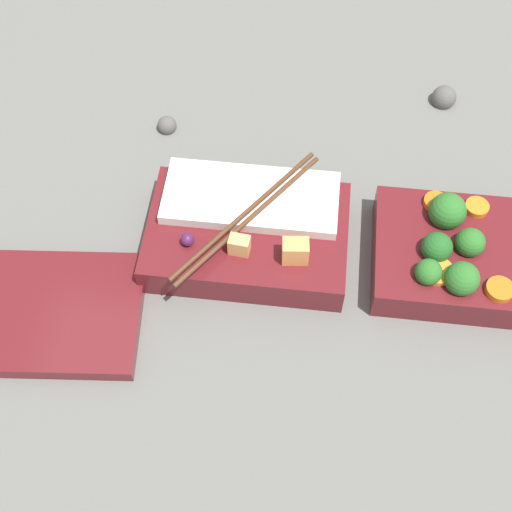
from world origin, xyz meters
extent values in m
plane|color=slate|center=(0.00, 0.00, 0.00)|extent=(3.00, 3.00, 0.00)
cube|color=maroon|center=(-0.13, 0.00, 0.02)|extent=(0.21, 0.14, 0.04)
sphere|color=#236023|center=(-0.08, 0.01, 0.05)|extent=(0.03, 0.03, 0.03)
sphere|color=#2D7028|center=(-0.10, -0.04, 0.05)|extent=(0.04, 0.04, 0.04)
sphere|color=#2D7028|center=(-0.12, 0.00, 0.05)|extent=(0.03, 0.03, 0.03)
sphere|color=#2D7028|center=(-0.11, 0.04, 0.05)|extent=(0.03, 0.03, 0.03)
sphere|color=#2D7028|center=(-0.07, 0.04, 0.04)|extent=(0.03, 0.03, 0.03)
cylinder|color=orange|center=(-0.13, -0.05, 0.04)|extent=(0.04, 0.04, 0.01)
cylinder|color=orange|center=(-0.09, -0.05, 0.04)|extent=(0.04, 0.04, 0.01)
cylinder|color=orange|center=(-0.08, 0.03, 0.04)|extent=(0.04, 0.04, 0.01)
cylinder|color=orange|center=(-0.14, 0.05, 0.04)|extent=(0.03, 0.03, 0.01)
cube|color=maroon|center=(0.11, 0.00, 0.02)|extent=(0.21, 0.14, 0.04)
cube|color=white|center=(0.11, -0.03, 0.04)|extent=(0.18, 0.08, 0.01)
cube|color=#F4A356|center=(0.06, 0.03, 0.05)|extent=(0.03, 0.02, 0.03)
cube|color=#EAB266|center=(0.11, 0.03, 0.05)|extent=(0.02, 0.02, 0.02)
sphere|color=#4C1E4C|center=(0.17, 0.03, 0.04)|extent=(0.01, 0.01, 0.01)
cylinder|color=#56331E|center=(0.11, -0.01, 0.05)|extent=(0.13, 0.18, 0.01)
cylinder|color=#56331E|center=(0.11, 0.00, 0.05)|extent=(0.13, 0.18, 0.01)
cube|color=maroon|center=(0.31, 0.11, 0.01)|extent=(0.22, 0.15, 0.02)
sphere|color=#595651|center=(-0.11, -0.24, 0.01)|extent=(0.03, 0.03, 0.03)
sphere|color=#595651|center=(0.23, -0.16, 0.01)|extent=(0.02, 0.02, 0.02)
camera|label=1|loc=(0.05, 0.42, 0.64)|focal=50.00mm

